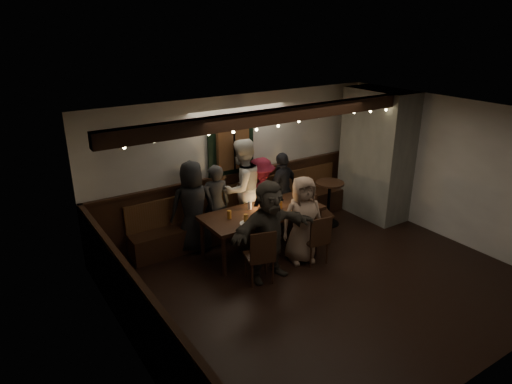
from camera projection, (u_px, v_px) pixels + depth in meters
room at (319, 180)px, 8.43m from camera, size 6.02×5.01×2.62m
dining_table at (262, 215)px, 7.90m from camera, size 2.13×0.91×0.92m
chair_near_left at (261, 254)px, 6.97m from camera, size 0.51×0.51×0.91m
chair_near_right at (317, 237)px, 7.54m from camera, size 0.44×0.44×0.87m
chair_end at (316, 210)px, 8.58m from camera, size 0.51×0.51×0.89m
high_top at (329, 198)px, 8.99m from camera, size 0.56×0.56×0.89m
person_a at (193, 207)px, 7.91m from camera, size 0.91×0.71×1.64m
person_b at (216, 204)px, 8.21m from camera, size 0.61×0.47×1.49m
person_c at (242, 188)px, 8.42m from camera, size 1.03×0.87×1.87m
person_d at (261, 195)px, 8.62m from camera, size 1.05×0.75×1.48m
person_e at (282, 190)px, 8.89m from camera, size 0.95×0.64×1.50m
person_f at (269, 231)px, 7.03m from camera, size 1.52×0.50×1.63m
person_g at (302, 220)px, 7.56m from camera, size 0.84×0.66×1.51m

